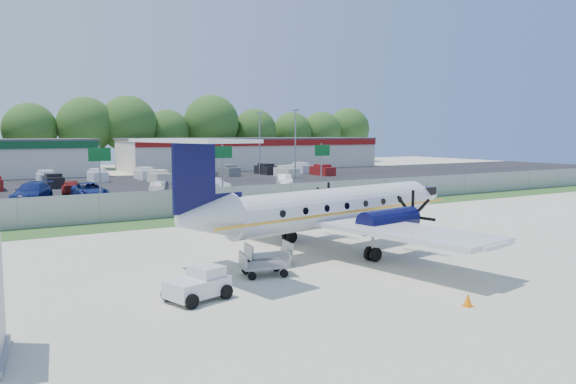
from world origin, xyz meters
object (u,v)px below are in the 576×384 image
pushback_tug (199,284)px  baggage_cart_near (268,255)px  aircraft (330,208)px  baggage_cart_far (265,265)px

pushback_tug → baggage_cart_near: 5.71m
aircraft → pushback_tug: (-8.96, -4.63, -1.67)m
aircraft → baggage_cart_near: bearing=-162.7°
aircraft → baggage_cart_near: (-4.30, -1.34, -1.75)m
baggage_cart_near → baggage_cart_far: 1.82m
pushback_tug → baggage_cart_near: bearing=35.2°
baggage_cart_near → baggage_cart_far: bearing=-123.8°
aircraft → baggage_cart_far: 6.28m
pushback_tug → baggage_cart_near: pushback_tug is taller
baggage_cart_far → pushback_tug: bearing=-154.0°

